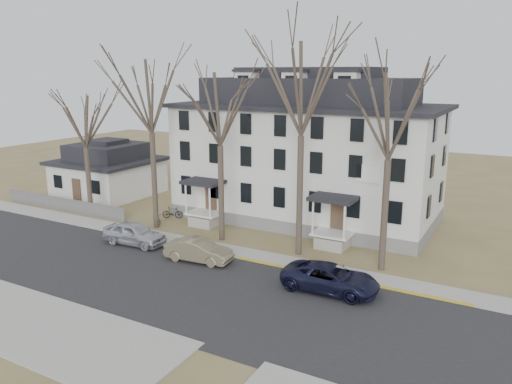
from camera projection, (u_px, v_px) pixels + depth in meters
The scene contains 18 objects.
ground at pixel (200, 311), 25.05m from camera, with size 120.00×120.00×0.00m, color olive.
main_road at pixel (222, 296), 26.75m from camera, with size 120.00×10.00×0.04m, color #27272A.
far_sidewalk at pixel (273, 260), 31.86m from camera, with size 120.00×2.00×0.08m, color #A09F97.
near_sidewalk_left at pixel (8, 316), 24.55m from camera, with size 20.00×5.00×0.08m, color #A09F97.
yellow_curb at pixel (343, 280), 28.74m from camera, with size 14.00×0.25×0.06m, color gold.
boarding_house at pixel (307, 153), 40.01m from camera, with size 20.80×12.36×12.05m.
small_house at pixel (109, 172), 48.46m from camera, with size 8.70×8.70×5.00m.
fence at pixel (64, 211), 42.99m from camera, with size 14.00×0.06×1.20m, color gray.
tree_far_left at pixel (150, 91), 36.13m from camera, with size 8.40×8.40×13.72m.
tree_mid_left at pixel (220, 104), 33.48m from camera, with size 7.80×7.80×12.74m.
tree_center at pixel (302, 82), 30.32m from camera, with size 9.00×9.00×14.70m.
tree_mid_right at pixel (391, 110), 28.08m from camera, with size 7.80×7.80×12.74m.
tree_bungalow at pixel (84, 118), 39.93m from camera, with size 6.60×6.60×10.78m.
car_silver at pixel (134, 234), 34.48m from camera, with size 1.85×4.59×1.56m, color #B7BAC4.
car_tan at pixel (199, 251), 31.43m from camera, with size 1.51×4.33×1.43m, color #786D51.
car_navy at pixel (330, 279), 27.13m from camera, with size 2.44×5.30×1.47m, color black.
bicycle_left at pixel (157, 219), 39.39m from camera, with size 0.54×1.55×0.82m, color black.
bicycle_right at pixel (173, 213), 40.65m from camera, with size 0.47×1.66×1.00m, color black.
Camera 1 is at (13.53, -18.74, 11.70)m, focal length 35.00 mm.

